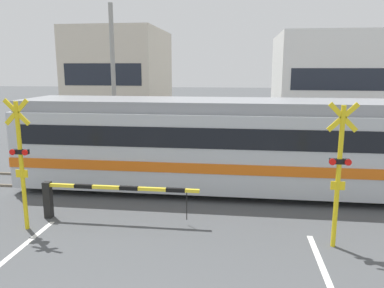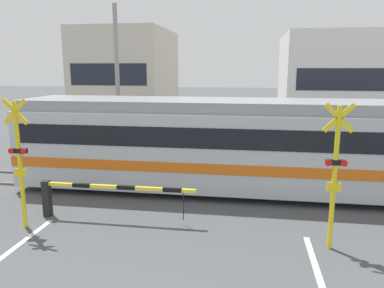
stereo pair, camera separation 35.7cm
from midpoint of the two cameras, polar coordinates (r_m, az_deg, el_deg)
rail_track_near at (r=12.69m, az=-1.19°, el=-7.50°), size 50.00×0.10×0.08m
rail_track_far at (r=14.04m, az=-0.32°, el=-5.61°), size 50.00×0.10×0.08m
commuter_train at (r=12.94m, az=14.80°, el=-0.00°), size 18.86×3.00×3.13m
crossing_barrier_near at (r=10.85m, az=-16.28°, el=-7.25°), size 4.40×0.20×1.05m
crossing_barrier_far at (r=15.96m, az=9.57°, el=-0.98°), size 4.40×0.20×1.05m
crossing_signal_left at (r=10.55m, az=-25.51°, el=-2.07°), size 0.68×0.15×3.43m
crossing_signal_right at (r=9.13m, az=20.44°, el=-3.64°), size 0.68×0.15×3.43m
pedestrian at (r=18.68m, az=-0.03°, el=1.82°), size 0.38×0.23×1.78m
building_left_of_street at (r=28.32m, az=-11.00°, el=9.79°), size 6.01×7.83×6.87m
building_right_of_street at (r=27.45m, az=18.97°, el=8.86°), size 6.33×7.83×6.41m
utility_pole_streetside at (r=19.20m, az=-12.41°, el=9.57°), size 0.22×0.22×7.23m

